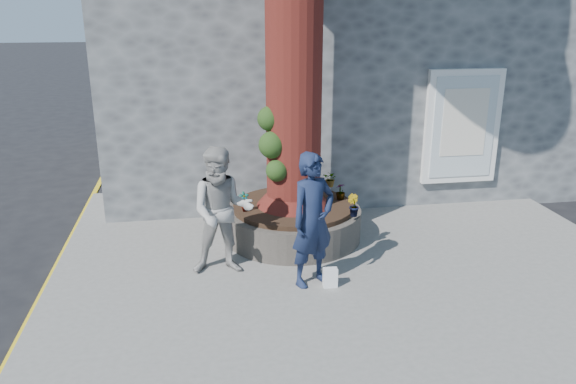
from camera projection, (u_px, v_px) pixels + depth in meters
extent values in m
plane|color=black|center=(261.00, 305.00, 7.75)|extent=(120.00, 120.00, 0.00)
cube|color=slate|center=(347.00, 262.00, 8.90)|extent=(9.00, 8.00, 0.12)
cube|color=yellow|center=(46.00, 287.00, 8.22)|extent=(0.10, 30.00, 0.01)
cube|color=#4D4F52|center=(325.00, 44.00, 13.92)|extent=(10.00, 8.00, 6.00)
cube|color=white|center=(462.00, 127.00, 10.81)|extent=(1.50, 0.12, 2.20)
cube|color=silver|center=(464.00, 128.00, 10.75)|extent=(1.25, 0.04, 1.95)
cube|color=silver|center=(465.00, 123.00, 10.70)|extent=(0.90, 0.02, 1.30)
cylinder|color=black|center=(293.00, 223.00, 9.62)|extent=(2.30, 2.30, 0.52)
cylinder|color=black|center=(293.00, 207.00, 9.53)|extent=(2.04, 2.04, 0.08)
cone|color=#441511|center=(293.00, 185.00, 9.41)|extent=(1.24, 1.24, 0.70)
sphere|color=#1C3913|center=(272.00, 145.00, 8.92)|extent=(0.44, 0.44, 0.44)
sphere|color=#1C3913|center=(277.00, 171.00, 8.96)|extent=(0.36, 0.36, 0.36)
sphere|color=#1C3913|center=(270.00, 119.00, 8.90)|extent=(0.40, 0.40, 0.40)
imported|color=#151F3C|center=(313.00, 220.00, 7.82)|extent=(0.84, 0.73, 1.94)
imported|color=#A09D99|center=(222.00, 211.00, 8.16)|extent=(0.98, 0.79, 1.92)
cube|color=white|center=(330.00, 278.00, 7.96)|extent=(0.20, 0.13, 0.28)
imported|color=gray|center=(244.00, 202.00, 9.14)|extent=(0.21, 0.17, 0.33)
imported|color=gray|center=(353.00, 205.00, 8.95)|extent=(0.27, 0.27, 0.36)
imported|color=gray|center=(340.00, 191.00, 9.71)|extent=(0.21, 0.21, 0.29)
imported|color=gray|center=(331.00, 179.00, 10.39)|extent=(0.36, 0.36, 0.30)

